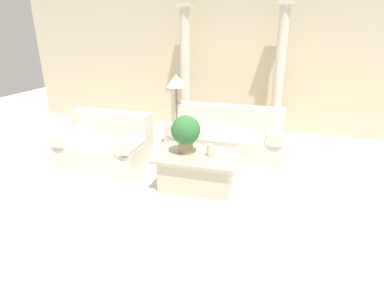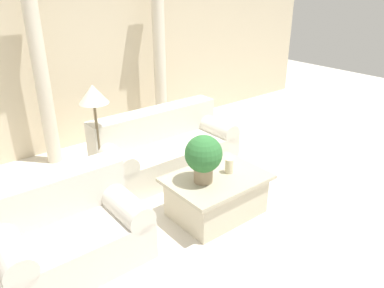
# 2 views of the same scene
# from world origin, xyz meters

# --- Properties ---
(ground_plane) EXTENTS (16.00, 16.00, 0.00)m
(ground_plane) POSITION_xyz_m (0.00, 0.00, 0.00)
(ground_plane) COLOR silver
(wall_back) EXTENTS (10.00, 0.06, 3.20)m
(wall_back) POSITION_xyz_m (0.00, 2.64, 1.60)
(wall_back) COLOR beige
(wall_back) RESTS_ON ground_plane
(sofa_long) EXTENTS (1.96, 0.89, 0.85)m
(sofa_long) POSITION_xyz_m (0.22, 0.97, 0.34)
(sofa_long) COLOR beige
(sofa_long) RESTS_ON ground_plane
(loveseat) EXTENTS (1.36, 0.89, 0.85)m
(loveseat) POSITION_xyz_m (-1.59, -0.01, 0.35)
(loveseat) COLOR silver
(loveseat) RESTS_ON ground_plane
(coffee_table) EXTENTS (1.12, 0.81, 0.49)m
(coffee_table) POSITION_xyz_m (0.05, -0.30, 0.25)
(coffee_table) COLOR beige
(coffee_table) RESTS_ON ground_plane
(potted_plant) EXTENTS (0.41, 0.41, 0.54)m
(potted_plant) POSITION_xyz_m (-0.13, -0.29, 0.80)
(potted_plant) COLOR #937F60
(potted_plant) RESTS_ON coffee_table
(pillar_candle) EXTENTS (0.09, 0.09, 0.17)m
(pillar_candle) POSITION_xyz_m (0.23, -0.32, 0.57)
(pillar_candle) COLOR beige
(pillar_candle) RESTS_ON coffee_table
(floor_lamp) EXTENTS (0.36, 0.36, 1.39)m
(floor_lamp) POSITION_xyz_m (-0.72, 1.05, 1.17)
(floor_lamp) COLOR brown
(floor_lamp) RESTS_ON ground_plane
(column_left) EXTENTS (0.29, 0.29, 2.63)m
(column_left) POSITION_xyz_m (-0.93, 2.24, 1.34)
(column_left) COLOR beige
(column_left) RESTS_ON ground_plane
(column_right) EXTENTS (0.29, 0.29, 2.63)m
(column_right) POSITION_xyz_m (1.03, 2.24, 1.34)
(column_right) COLOR beige
(column_right) RESTS_ON ground_plane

